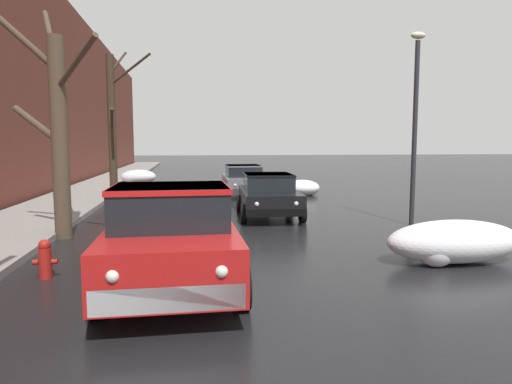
% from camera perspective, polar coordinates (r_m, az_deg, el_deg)
% --- Properties ---
extents(left_sidewalk_slab, '(3.00, 80.00, 0.16)m').
position_cam_1_polar(left_sidewalk_slab, '(19.12, -23.13, -1.41)').
color(left_sidewalk_slab, gray).
rests_on(left_sidewalk_slab, ground).
extents(brick_townhouse_facade, '(0.63, 80.00, 10.47)m').
position_cam_1_polar(brick_townhouse_facade, '(19.78, -29.54, 13.51)').
color(brick_townhouse_facade, brown).
rests_on(brick_townhouse_facade, ground).
extents(snow_bank_along_left_kerb, '(1.62, 1.44, 0.74)m').
position_cam_1_polar(snow_bank_along_left_kerb, '(21.35, 5.99, 0.53)').
color(snow_bank_along_left_kerb, white).
rests_on(snow_bank_along_left_kerb, ground).
extents(snow_bank_mid_block_left, '(2.10, 1.42, 0.86)m').
position_cam_1_polar(snow_bank_mid_block_left, '(28.37, -14.62, 1.83)').
color(snow_bank_mid_block_left, white).
rests_on(snow_bank_mid_block_left, ground).
extents(snow_bank_near_corner_right, '(2.85, 1.30, 0.87)m').
position_cam_1_polar(snow_bank_near_corner_right, '(10.05, 23.58, -5.82)').
color(snow_bank_near_corner_right, white).
rests_on(snow_bank_near_corner_right, ground).
extents(bare_tree_second_along_sidewalk, '(2.84, 3.27, 6.07)m').
position_cam_1_polar(bare_tree_second_along_sidewalk, '(12.49, -23.78, 7.68)').
color(bare_tree_second_along_sidewalk, '#4C3D2D').
rests_on(bare_tree_second_along_sidewalk, ground).
extents(bare_tree_mid_block, '(1.95, 3.26, 6.59)m').
position_cam_1_polar(bare_tree_mid_block, '(20.50, -17.59, 8.13)').
color(bare_tree_mid_block, '#382B1E').
rests_on(bare_tree_mid_block, ground).
extents(pickup_truck_red_approaching_near_lane, '(2.26, 5.00, 1.76)m').
position_cam_1_polar(pickup_truck_red_approaching_near_lane, '(7.82, -10.51, -5.21)').
color(pickup_truck_red_approaching_near_lane, red).
rests_on(pickup_truck_red_approaching_near_lane, ground).
extents(sedan_black_parked_kerbside_close, '(2.17, 4.04, 1.42)m').
position_cam_1_polar(sedan_black_parked_kerbside_close, '(15.01, 1.57, -0.25)').
color(sedan_black_parked_kerbside_close, black).
rests_on(sedan_black_parked_kerbside_close, ground).
extents(sedan_grey_parked_kerbside_mid, '(2.07, 4.35, 1.42)m').
position_cam_1_polar(sedan_grey_parked_kerbside_mid, '(21.26, -1.59, 1.60)').
color(sedan_grey_parked_kerbside_mid, slate).
rests_on(sedan_grey_parked_kerbside_mid, ground).
extents(fire_hydrant, '(0.42, 0.22, 0.71)m').
position_cam_1_polar(fire_hydrant, '(8.98, -25.02, -7.64)').
color(fire_hydrant, '#B21E19').
rests_on(fire_hydrant, ground).
extents(street_lamp_post, '(0.44, 0.24, 5.58)m').
position_cam_1_polar(street_lamp_post, '(14.06, 19.40, 8.74)').
color(street_lamp_post, '#28282D').
rests_on(street_lamp_post, ground).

